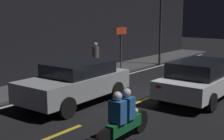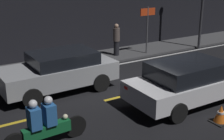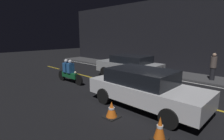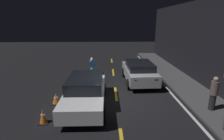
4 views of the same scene
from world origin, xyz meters
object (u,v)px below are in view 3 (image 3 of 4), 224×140
traffic_cone_near (112,110)px  traffic_cone_mid (160,128)px  hatchback_silver (129,66)px  motorcycle (69,72)px  sedan_white (144,87)px  pedestrian (213,66)px

traffic_cone_near → traffic_cone_mid: size_ratio=0.85×
hatchback_silver → motorcycle: 3.83m
hatchback_silver → traffic_cone_mid: (4.95, -4.88, -0.48)m
traffic_cone_near → motorcycle: bearing=163.4°
sedan_white → traffic_cone_mid: (1.57, -1.60, -0.46)m
sedan_white → traffic_cone_near: (-0.25, -1.57, -0.51)m
traffic_cone_mid → pedestrian: pedestrian is taller
pedestrian → motorcycle: bearing=-134.5°
hatchback_silver → pedestrian: (4.20, 2.72, 0.13)m
sedan_white → pedestrian: bearing=82.1°
sedan_white → motorcycle: sedan_white is taller
traffic_cone_near → hatchback_silver: bearing=122.9°
sedan_white → traffic_cone_mid: bearing=-45.6°
traffic_cone_near → pedestrian: pedestrian is taller
hatchback_silver → pedestrian: bearing=-148.8°
hatchback_silver → motorcycle: (-1.79, -3.38, -0.16)m
pedestrian → traffic_cone_mid: bearing=-84.3°
sedan_white → traffic_cone_near: bearing=-99.2°
motorcycle → traffic_cone_near: motorcycle is taller
sedan_white → traffic_cone_mid: 2.29m
traffic_cone_mid → pedestrian: bearing=95.7°
sedan_white → traffic_cone_near: sedan_white is taller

